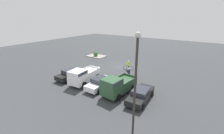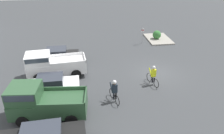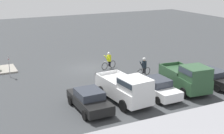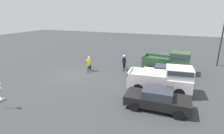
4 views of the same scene
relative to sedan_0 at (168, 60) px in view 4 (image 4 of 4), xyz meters
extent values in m
plane|color=#383A3D|center=(7.63, -9.01, -0.70)|extent=(80.00, 80.00, 0.00)
cube|color=black|center=(0.00, 0.00, -0.11)|extent=(1.97, 4.83, 0.65)
cube|color=#2D333D|center=(0.00, 0.00, 0.45)|extent=(1.67, 2.21, 0.45)
cylinder|color=black|center=(-0.94, 1.48, -0.39)|extent=(0.21, 0.63, 0.62)
cylinder|color=black|center=(0.79, 1.56, -0.39)|extent=(0.21, 0.63, 0.62)
cylinder|color=black|center=(-0.79, -1.56, -0.39)|extent=(0.21, 0.63, 0.62)
cylinder|color=black|center=(0.94, -1.48, -0.39)|extent=(0.21, 0.63, 0.62)
cube|color=#2D5133|center=(2.80, -0.11, 0.18)|extent=(2.48, 5.01, 1.03)
cube|color=#2D5133|center=(2.94, 1.33, 1.17)|extent=(2.05, 2.10, 0.94)
cube|color=#333D47|center=(2.94, 1.33, 1.38)|extent=(2.09, 1.95, 0.42)
cube|color=#2D5133|center=(1.74, -0.98, 0.82)|extent=(0.35, 2.90, 0.25)
cube|color=#2D5133|center=(3.68, -1.17, 0.82)|extent=(0.35, 2.90, 0.25)
cube|color=#2D5133|center=(2.58, -2.48, 0.82)|extent=(2.03, 0.27, 0.25)
cylinder|color=black|center=(1.93, 1.48, -0.30)|extent=(0.29, 0.82, 0.80)
cylinder|color=black|center=(3.95, 1.29, -0.30)|extent=(0.29, 0.82, 0.80)
cylinder|color=black|center=(1.65, -1.51, -0.30)|extent=(0.29, 0.82, 0.80)
cylinder|color=black|center=(3.67, -1.70, -0.30)|extent=(0.29, 0.82, 0.80)
cube|color=white|center=(5.60, 0.13, -0.11)|extent=(1.77, 4.36, 0.66)
cube|color=#2D333D|center=(5.60, 0.13, 0.49)|extent=(1.56, 1.98, 0.53)
cylinder|color=black|center=(4.73, 1.51, -0.39)|extent=(0.19, 0.61, 0.60)
cylinder|color=black|center=(6.43, 1.54, -0.39)|extent=(0.19, 0.61, 0.60)
cylinder|color=black|center=(4.77, -1.27, -0.39)|extent=(0.19, 0.61, 0.60)
cylinder|color=black|center=(6.47, -1.24, -0.39)|extent=(0.19, 0.61, 0.60)
cube|color=white|center=(8.40, -0.12, 0.20)|extent=(2.42, 5.16, 1.01)
cube|color=white|center=(8.27, 1.37, 1.12)|extent=(2.00, 2.15, 0.82)
cube|color=#333D47|center=(8.27, 1.37, 1.30)|extent=(2.05, 2.00, 0.36)
cube|color=white|center=(7.53, -1.20, 0.83)|extent=(0.34, 3.00, 0.25)
cube|color=white|center=(9.44, -1.04, 0.83)|extent=(0.34, 3.00, 0.25)
cube|color=white|center=(8.61, -2.58, 0.83)|extent=(2.00, 0.25, 0.25)
cylinder|color=black|center=(7.27, 1.34, -0.26)|extent=(0.29, 0.89, 0.87)
cylinder|color=black|center=(9.26, 1.51, -0.26)|extent=(0.29, 0.89, 0.87)
cylinder|color=black|center=(7.54, -1.76, -0.26)|extent=(0.29, 0.89, 0.87)
cylinder|color=black|center=(9.53, -1.58, -0.26)|extent=(0.29, 0.89, 0.87)
cube|color=black|center=(11.20, 0.15, -0.09)|extent=(1.90, 4.34, 0.63)
cube|color=#2D333D|center=(11.20, 0.15, 0.49)|extent=(1.68, 1.97, 0.53)
cylinder|color=black|center=(10.26, 1.51, -0.36)|extent=(0.19, 0.67, 0.67)
cylinder|color=black|center=(12.10, 1.54, -0.36)|extent=(0.19, 0.67, 0.67)
cylinder|color=black|center=(10.30, -1.25, -0.36)|extent=(0.19, 0.67, 0.67)
cylinder|color=black|center=(12.14, -1.22, -0.36)|extent=(0.19, 0.67, 0.67)
torus|color=black|center=(6.32, -7.90, -0.35)|extent=(0.73, 0.25, 0.74)
torus|color=black|center=(5.30, -8.19, -0.35)|extent=(0.73, 0.25, 0.74)
cylinder|color=silver|center=(5.81, -8.05, -0.17)|extent=(0.54, 0.18, 0.39)
cylinder|color=silver|center=(5.81, -8.05, 0.04)|extent=(0.57, 0.19, 0.04)
cylinder|color=silver|center=(5.63, -8.10, -0.17)|extent=(0.04, 0.04, 0.36)
cylinder|color=silver|center=(6.19, -7.94, 0.07)|extent=(0.15, 0.45, 0.02)
cylinder|color=black|center=(5.68, -7.99, -0.21)|extent=(0.15, 0.15, 0.55)
cylinder|color=black|center=(5.73, -8.16, -0.21)|extent=(0.15, 0.15, 0.55)
cube|color=yellow|center=(5.76, -8.06, 0.38)|extent=(0.33, 0.41, 0.62)
cylinder|color=yellow|center=(5.91, -7.84, 0.38)|extent=(0.53, 0.23, 0.67)
cylinder|color=yellow|center=(6.01, -8.17, 0.38)|extent=(0.53, 0.23, 0.67)
sphere|color=tan|center=(5.78, -8.05, 0.81)|extent=(0.24, 0.24, 0.24)
sphere|color=silver|center=(5.78, -8.05, 0.86)|extent=(0.26, 0.26, 0.26)
torus|color=black|center=(4.39, -4.41, -0.35)|extent=(0.74, 0.25, 0.75)
torus|color=black|center=(3.40, -4.69, -0.35)|extent=(0.74, 0.25, 0.75)
cylinder|color=black|center=(3.89, -4.55, -0.16)|extent=(0.52, 0.18, 0.40)
cylinder|color=black|center=(3.89, -4.55, 0.05)|extent=(0.55, 0.19, 0.04)
cylinder|color=black|center=(3.72, -4.60, -0.16)|extent=(0.04, 0.04, 0.37)
cylinder|color=black|center=(4.26, -4.45, 0.07)|extent=(0.15, 0.45, 0.02)
cylinder|color=black|center=(3.77, -4.49, -0.21)|extent=(0.15, 0.15, 0.56)
cylinder|color=black|center=(3.82, -4.67, -0.21)|extent=(0.15, 0.15, 0.56)
cube|color=#1E2833|center=(3.84, -4.57, 0.40)|extent=(0.33, 0.41, 0.65)
cylinder|color=#1E2833|center=(4.00, -4.35, 0.40)|extent=(0.52, 0.22, 0.70)
cylinder|color=#1E2833|center=(4.09, -4.67, 0.40)|extent=(0.52, 0.22, 0.70)
sphere|color=tan|center=(3.87, -4.56, 0.86)|extent=(0.26, 0.26, 0.26)
sphere|color=silver|center=(3.87, -4.56, 0.92)|extent=(0.29, 0.29, 0.29)
cylinder|color=#9E9EA3|center=(15.07, -9.61, 0.32)|extent=(0.06, 0.06, 2.03)
cube|color=white|center=(15.07, -9.61, 1.01)|extent=(0.12, 0.29, 0.45)
cube|color=red|center=(15.07, -9.61, 1.01)|extent=(0.12, 0.29, 0.10)
cylinder|color=#2D2823|center=(-1.84, 5.69, 3.17)|extent=(0.16, 0.16, 7.72)
camera|label=1|loc=(-5.52, 13.93, 8.20)|focal=24.00mm
camera|label=2|loc=(-9.21, -2.57, 8.87)|focal=35.00mm
camera|label=3|loc=(18.61, 18.80, 8.45)|focal=50.00mm
camera|label=4|loc=(22.25, 1.20, 5.61)|focal=28.00mm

